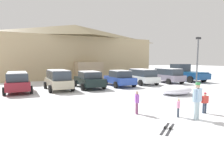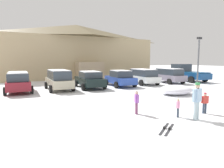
# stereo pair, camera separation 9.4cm
# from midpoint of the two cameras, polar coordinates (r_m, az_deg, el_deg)

# --- Properties ---
(ski_lodge) EXTENTS (22.72, 12.18, 8.20)m
(ski_lodge) POSITION_cam_midpoint_polar(r_m,az_deg,el_deg) (32.85, -10.40, 9.33)
(ski_lodge) COLOR tan
(ski_lodge) RESTS_ON ground
(parked_maroon_van) EXTENTS (2.12, 4.70, 1.67)m
(parked_maroon_van) POSITION_cam_midpoint_polar(r_m,az_deg,el_deg) (18.30, -25.56, 0.70)
(parked_maroon_van) COLOR maroon
(parked_maroon_van) RESTS_ON ground
(parked_beige_suv) EXTENTS (2.11, 4.38, 1.79)m
(parked_beige_suv) POSITION_cam_midpoint_polar(r_m,az_deg,el_deg) (18.31, -15.26, 1.29)
(parked_beige_suv) COLOR #B1AA8E
(parked_beige_suv) RESTS_ON ground
(parked_black_sedan) EXTENTS (2.39, 4.78, 1.61)m
(parked_black_sedan) POSITION_cam_midpoint_polar(r_m,az_deg,el_deg) (19.13, -6.72, 1.32)
(parked_black_sedan) COLOR black
(parked_black_sedan) RESTS_ON ground
(parked_blue_hatchback) EXTENTS (2.38, 4.38, 1.63)m
(parked_blue_hatchback) POSITION_cam_midpoint_polar(r_m,az_deg,el_deg) (20.33, 2.04, 1.69)
(parked_blue_hatchback) COLOR #26449D
(parked_blue_hatchback) RESTS_ON ground
(parked_white_suv) EXTENTS (2.42, 4.65, 1.68)m
(parked_white_suv) POSITION_cam_midpoint_polar(r_m,az_deg,el_deg) (22.38, 8.51, 2.29)
(parked_white_suv) COLOR silver
(parked_white_suv) RESTS_ON ground
(parked_grey_wagon) EXTENTS (2.23, 4.29, 1.71)m
(parked_grey_wagon) POSITION_cam_midpoint_polar(r_m,az_deg,el_deg) (24.20, 15.57, 2.48)
(parked_grey_wagon) COLOR gray
(parked_grey_wagon) RESTS_ON ground
(pickup_truck) EXTENTS (2.53, 5.60, 2.15)m
(pickup_truck) POSITION_cam_midpoint_polar(r_m,az_deg,el_deg) (27.12, 20.04, 2.93)
(pickup_truck) COLOR navy
(pickup_truck) RESTS_ON ground
(skier_child_in_red_jacket) EXTENTS (0.37, 0.23, 1.05)m
(skier_child_in_red_jacket) POSITION_cam_midpoint_polar(r_m,az_deg,el_deg) (10.95, 24.76, -4.59)
(skier_child_in_red_jacket) COLOR #2E3A4F
(skier_child_in_red_jacket) RESTS_ON ground
(skier_adult_in_blue_parka) EXTENTS (0.60, 0.34, 1.67)m
(skier_adult_in_blue_parka) POSITION_cam_midpoint_polar(r_m,az_deg,el_deg) (9.58, 22.91, -3.92)
(skier_adult_in_blue_parka) COLOR #A3BAC3
(skier_adult_in_blue_parka) RESTS_ON ground
(skier_child_in_pink_snowsuit) EXTENTS (0.29, 0.23, 0.89)m
(skier_child_in_pink_snowsuit) POSITION_cam_midpoint_polar(r_m,az_deg,el_deg) (9.80, 18.17, -6.11)
(skier_child_in_pink_snowsuit) COLOR #313B49
(skier_child_in_pink_snowsuit) RESTS_ON ground
(skier_child_in_purple_jacket) EXTENTS (0.25, 0.41, 1.16)m
(skier_child_in_purple_jacket) POSITION_cam_midpoint_polar(r_m,az_deg,el_deg) (9.87, 6.85, -4.81)
(skier_child_in_purple_jacket) COLOR #70395B
(skier_child_in_purple_jacket) RESTS_ON ground
(pair_of_skis) EXTENTS (1.36, 1.15, 0.08)m
(pair_of_skis) POSITION_cam_midpoint_polar(r_m,az_deg,el_deg) (8.14, 15.27, -12.18)
(pair_of_skis) COLOR #252529
(pair_of_skis) RESTS_ON ground
(lamp_post) EXTENTS (0.44, 0.24, 4.79)m
(lamp_post) POSITION_cam_midpoint_polar(r_m,az_deg,el_deg) (20.69, 23.10, 6.53)
(lamp_post) COLOR #515459
(lamp_post) RESTS_ON ground
(plowed_snow_pile) EXTENTS (2.72, 2.18, 0.73)m
(plowed_snow_pile) POSITION_cam_midpoint_polar(r_m,az_deg,el_deg) (16.21, 17.47, -1.57)
(plowed_snow_pile) COLOR white
(plowed_snow_pile) RESTS_ON ground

